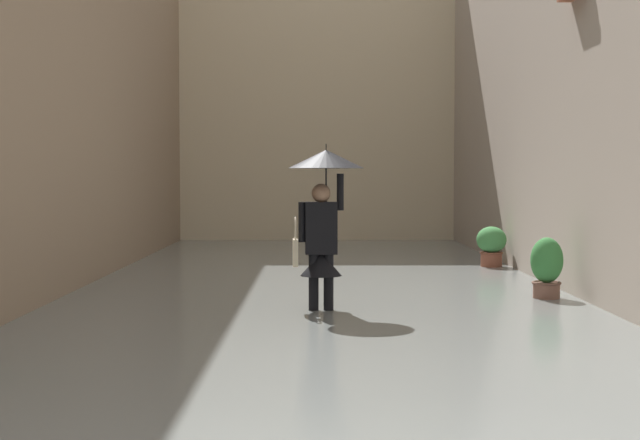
# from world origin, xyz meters

# --- Properties ---
(ground_plane) EXTENTS (60.00, 60.00, 0.00)m
(ground_plane) POSITION_xyz_m (0.00, -10.22, 0.00)
(ground_plane) COLOR gray
(flood_water) EXTENTS (7.67, 26.43, 0.15)m
(flood_water) POSITION_xyz_m (0.00, -10.22, 0.08)
(flood_water) COLOR slate
(flood_water) RESTS_ON ground_plane
(building_facade_far) EXTENTS (10.47, 1.80, 8.15)m
(building_facade_far) POSITION_xyz_m (0.00, -21.33, 4.08)
(building_facade_far) COLOR beige
(building_facade_far) RESTS_ON ground_plane
(person_wading) EXTENTS (0.91, 0.91, 2.15)m
(person_wading) POSITION_xyz_m (-0.05, -8.66, 1.44)
(person_wading) COLOR black
(person_wading) RESTS_ON ground_plane
(potted_plant_mid_left) EXTENTS (0.43, 0.43, 0.96)m
(potted_plant_mid_left) POSITION_xyz_m (-3.01, -9.71, 0.52)
(potted_plant_mid_left) COLOR brown
(potted_plant_mid_left) RESTS_ON ground_plane
(potted_plant_far_left) EXTENTS (0.53, 0.53, 0.87)m
(potted_plant_far_left) POSITION_xyz_m (-3.09, -13.86, 0.50)
(potted_plant_far_left) COLOR brown
(potted_plant_far_left) RESTS_ON ground_plane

